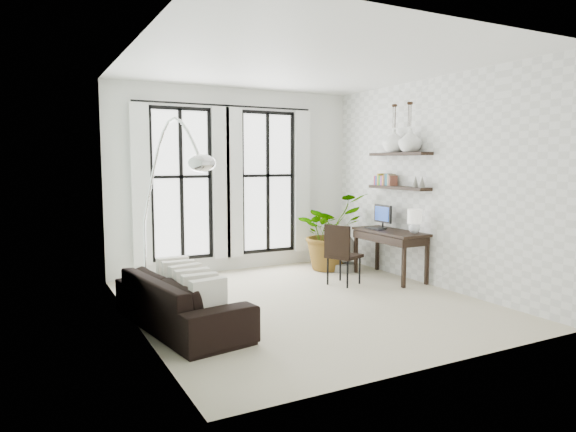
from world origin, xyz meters
TOP-DOWN VIEW (x-y plane):
  - floor at (0.00, 0.00)m, footprint 5.00×5.00m
  - ceiling at (0.00, 0.00)m, footprint 5.00×5.00m
  - wall_left at (-2.25, 0.00)m, footprint 0.00×5.00m
  - wall_right at (2.25, 0.00)m, footprint 0.00×5.00m
  - wall_back at (0.00, 2.50)m, footprint 4.50×0.00m
  - windows at (-0.20, 2.43)m, footprint 3.26×0.13m
  - wall_shelves at (2.11, 0.66)m, footprint 0.25×1.30m
  - sofa at (-1.80, -0.23)m, footprint 1.15×2.22m
  - throw_pillows at (-1.70, -0.23)m, footprint 0.40×1.52m
  - plant at (1.48, 1.74)m, footprint 1.47×1.35m
  - desk at (1.94, 0.58)m, footprint 0.57×1.36m
  - desk_chair at (0.98, 0.61)m, footprint 0.60×0.60m
  - arc_lamp at (-1.70, 0.48)m, footprint 0.75×1.69m
  - buddha at (1.61, 1.48)m, footprint 0.47×0.47m
  - vase_a at (2.11, 0.38)m, footprint 0.37×0.37m
  - vase_b at (2.11, 0.78)m, footprint 0.37×0.37m

SIDE VIEW (x-z plane):
  - floor at x=0.00m, z-range 0.00..0.00m
  - sofa at x=-1.80m, z-range 0.00..0.62m
  - buddha at x=1.61m, z-range -0.07..0.78m
  - throw_pillows at x=-1.70m, z-range 0.30..0.70m
  - desk_chair at x=0.98m, z-range 0.07..1.02m
  - plant at x=1.48m, z-range 0.00..1.37m
  - desk at x=1.94m, z-range 0.15..1.34m
  - windows at x=-0.20m, z-range 0.24..2.88m
  - wall_left at x=-2.25m, z-range -0.90..4.10m
  - wall_right at x=2.25m, z-range -0.90..4.10m
  - wall_back at x=0.00m, z-range -0.65..3.85m
  - wall_shelves at x=2.11m, z-range 1.43..2.03m
  - arc_lamp at x=-1.70m, z-range 0.68..3.15m
  - vase_a at x=2.11m, z-range 2.07..2.46m
  - vase_b at x=2.11m, z-range 2.07..2.46m
  - ceiling at x=0.00m, z-range 3.20..3.20m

